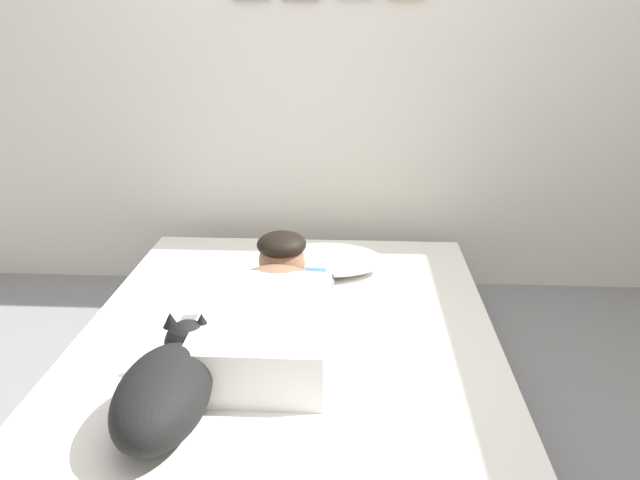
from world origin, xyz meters
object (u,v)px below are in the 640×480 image
Objects in this scene: coffee_cup at (316,277)px; cell_phone at (236,378)px; bed at (289,369)px; pillow at (325,260)px; dog at (167,387)px; person_lying at (271,310)px.

coffee_cup reaches higher than cell_phone.
bed is 14.73× the size of cell_phone.
pillow is 0.94m from cell_phone.
dog is at bearing -110.63° from coffee_cup.
person_lying reaches higher than coffee_cup.
cell_phone is (0.15, 0.22, -0.10)m from dog.
cell_phone is (-0.08, -0.29, -0.10)m from person_lying.
person_lying is at bearing -151.15° from bed.
pillow is at bearing 78.00° from coffee_cup.
dog reaches higher than cell_phone.
pillow is at bearing 74.99° from cell_phone.
dog is at bearing -114.85° from person_lying.
dog is at bearing -109.49° from pillow.
bed is 0.66m from dog.
bed is 2.24× the size of person_lying.
pillow is 3.71× the size of cell_phone.
coffee_cup is at bearing 74.21° from person_lying.
dog is at bearing -125.61° from cell_phone.
coffee_cup is (-0.03, -0.15, -0.02)m from pillow.
coffee_cup is at bearing -102.00° from pillow.
coffee_cup is 0.78m from cell_phone.
coffee_cup is (0.13, 0.47, -0.07)m from person_lying.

